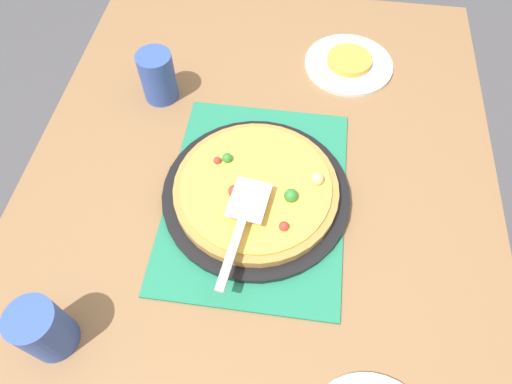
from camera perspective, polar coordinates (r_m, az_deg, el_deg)
ground_plane at (r=1.61m, az=-0.00°, el=-14.86°), size 8.00×8.00×0.00m
dining_table at (r=1.02m, az=-0.00°, el=-3.90°), size 1.40×1.00×0.75m
placemat at (r=0.92m, az=-0.00°, el=-0.57°), size 0.48×0.36×0.01m
pizza_pan at (r=0.92m, az=-0.00°, el=-0.24°), size 0.38×0.38×0.01m
pizza at (r=0.90m, az=0.06°, el=0.44°), size 0.33×0.33×0.05m
plate_near_left at (r=1.20m, az=11.62°, el=15.54°), size 0.22×0.22×0.01m
served_slice_left at (r=1.19m, az=11.73°, el=16.01°), size 0.11×0.11×0.02m
cup_near at (r=0.83m, az=-25.33°, el=-15.43°), size 0.08×0.08×0.12m
cup_far at (r=1.09m, az=-12.32°, el=14.10°), size 0.08×0.08×0.12m
pizza_server at (r=0.82m, az=-1.80°, el=-3.74°), size 0.23×0.08×0.01m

